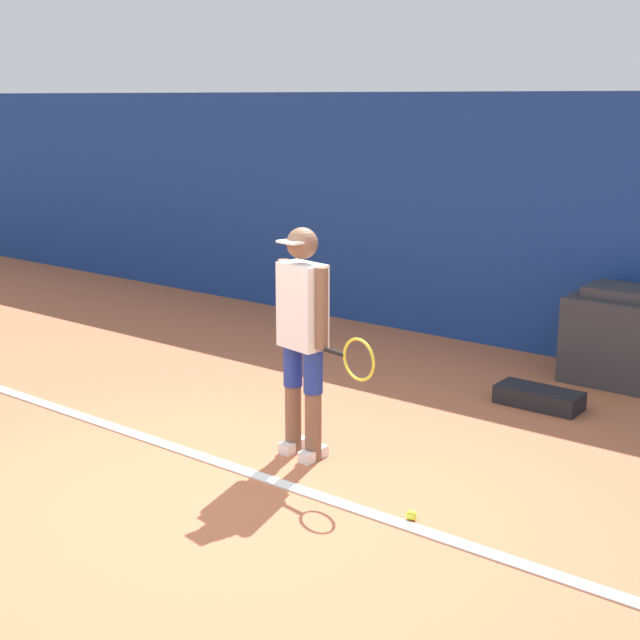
{
  "coord_description": "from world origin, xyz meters",
  "views": [
    {
      "loc": [
        3.76,
        -3.73,
        2.53
      ],
      "look_at": [
        -0.02,
        1.18,
        0.97
      ],
      "focal_mm": 50.0,
      "sensor_mm": 36.0,
      "label": 1
    }
  ],
  "objects_px": {
    "tennis_ball": "(411,515)",
    "covered_chair": "(622,337)",
    "tennis_player": "(304,332)",
    "equipment_bag": "(539,398)"
  },
  "relations": [
    {
      "from": "covered_chair",
      "to": "tennis_player",
      "type": "bearing_deg",
      "value": -111.16
    },
    {
      "from": "tennis_player",
      "to": "covered_chair",
      "type": "xyz_separation_m",
      "value": [
        1.2,
        3.1,
        -0.51
      ]
    },
    {
      "from": "equipment_bag",
      "to": "tennis_ball",
      "type": "bearing_deg",
      "value": -84.0
    },
    {
      "from": "tennis_ball",
      "to": "covered_chair",
      "type": "xyz_separation_m",
      "value": [
        0.04,
        3.49,
        0.38
      ]
    },
    {
      "from": "tennis_ball",
      "to": "covered_chair",
      "type": "distance_m",
      "value": 3.51
    },
    {
      "from": "tennis_player",
      "to": "tennis_ball",
      "type": "bearing_deg",
      "value": -8.41
    },
    {
      "from": "tennis_player",
      "to": "tennis_ball",
      "type": "height_order",
      "value": "tennis_player"
    },
    {
      "from": "tennis_ball",
      "to": "equipment_bag",
      "type": "xyz_separation_m",
      "value": [
        -0.25,
        2.42,
        0.04
      ]
    },
    {
      "from": "tennis_player",
      "to": "equipment_bag",
      "type": "distance_m",
      "value": 2.37
    },
    {
      "from": "tennis_ball",
      "to": "equipment_bag",
      "type": "distance_m",
      "value": 2.43
    }
  ]
}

